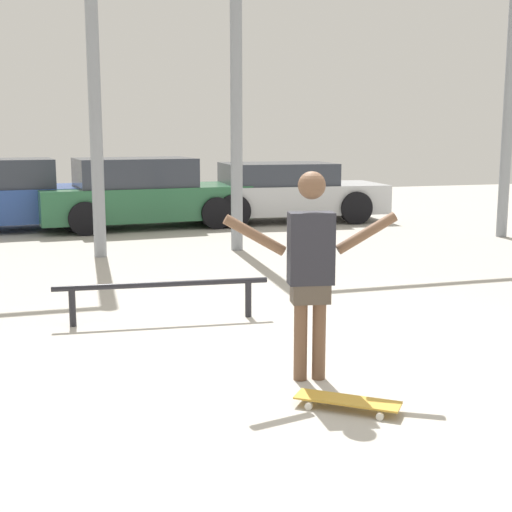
% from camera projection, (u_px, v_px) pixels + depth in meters
% --- Properties ---
extents(ground_plane, '(36.00, 36.00, 0.00)m').
position_uv_depth(ground_plane, '(296.00, 363.00, 6.21)').
color(ground_plane, '#B2ADA3').
extents(skateboarder, '(1.39, 0.32, 1.69)m').
position_uv_depth(skateboarder, '(311.00, 264.00, 5.64)').
color(skateboarder, brown).
rests_on(skateboarder, ground_plane).
extents(skateboard, '(0.73, 0.64, 0.08)m').
position_uv_depth(skateboard, '(347.00, 401.00, 5.16)').
color(skateboard, gold).
rests_on(skateboard, ground_plane).
extents(grind_rail, '(2.26, 0.26, 0.43)m').
position_uv_depth(grind_rail, '(162.00, 290.00, 7.52)').
color(grind_rail, black).
rests_on(grind_rail, ground_plane).
extents(canopy_support_right, '(5.49, 0.20, 5.15)m').
position_uv_depth(canopy_support_right, '(382.00, 62.00, 12.42)').
color(canopy_support_right, gray).
rests_on(canopy_support_right, ground_plane).
extents(parked_car_green, '(4.44, 2.17, 1.45)m').
position_uv_depth(parked_car_green, '(141.00, 194.00, 15.01)').
color(parked_car_green, '#28603D').
rests_on(parked_car_green, ground_plane).
extents(parked_car_silver, '(4.51, 2.24, 1.31)m').
position_uv_depth(parked_car_silver, '(283.00, 192.00, 16.05)').
color(parked_car_silver, '#B7BABF').
rests_on(parked_car_silver, ground_plane).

